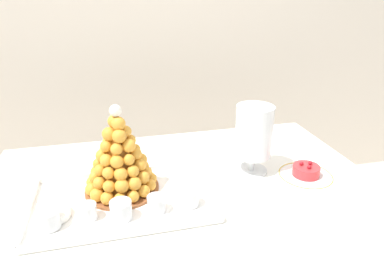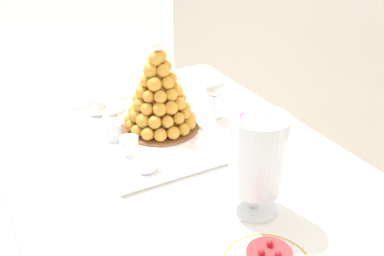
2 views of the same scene
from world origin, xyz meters
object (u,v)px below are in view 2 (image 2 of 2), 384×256
Objects in this scene: dessert_cup_centre at (114,131)px; dessert_cup_mid_right at (129,146)px; dessert_cup_right at (146,162)px; wine_glass at (215,89)px; dessert_cup_mid_left at (110,118)px; croquembouche at (159,96)px; macaron_goblet at (258,155)px; creme_brulee_ramekin at (109,107)px; dessert_cup_left at (96,106)px; serving_tray at (142,133)px.

dessert_cup_centre is 0.10m from dessert_cup_mid_right.
dessert_cup_mid_right and dessert_cup_right have the same top height.
dessert_cup_mid_right is 0.94× the size of dessert_cup_right.
wine_glass is at bearing 120.85° from dessert_cup_right.
dessert_cup_centre is at bearing -90.94° from wine_glass.
dessert_cup_right is (0.29, -0.00, 0.00)m from dessert_cup_mid_left.
croquembouche is 0.20m from wine_glass.
macaron_goblet reaches higher than dessert_cup_mid_right.
dessert_cup_right is 0.38m from creme_brulee_ramekin.
dessert_cup_left is 0.19m from dessert_cup_centre.
dessert_cup_centre is at bearing -95.10° from serving_tray.
wine_glass is (-0.09, 0.33, 0.07)m from dessert_cup_mid_right.
macaron_goblet is 1.83× the size of wine_glass.
croquembouche is 5.39× the size of dessert_cup_mid_right.
dessert_cup_left is 0.43× the size of wine_glass.
croquembouche reaches higher than dessert_cup_left.
dessert_cup_mid_left is 0.83× the size of dessert_cup_centre.
dessert_cup_left is 0.65× the size of creme_brulee_ramekin.
macaron_goblet is at bearing 24.77° from dessert_cup_mid_right.
creme_brulee_ramekin is at bearing 172.36° from dessert_cup_mid_right.
serving_tray is 0.13m from croquembouche.
dessert_cup_left is at bearing -144.91° from croquembouche.
dessert_cup_right is at bearing -59.15° from wine_glass.
dessert_cup_centre is (-0.01, -0.15, -0.09)m from croquembouche.
creme_brulee_ramekin is 0.36m from wine_glass.
macaron_goblet is (0.36, 0.17, 0.12)m from dessert_cup_mid_right.
macaron_goblet is (0.45, 0.03, 0.03)m from croquembouche.
macaron_goblet is at bearing 11.38° from serving_tray.
croquembouche is 0.19m from dessert_cup_mid_right.
dessert_cup_mid_left reaches higher than serving_tray.
croquembouche is 0.17m from dessert_cup_centre.
creme_brulee_ramekin is (-0.19, -0.04, 0.01)m from serving_tray.
dessert_cup_mid_right is at bearing 6.11° from dessert_cup_centre.
dessert_cup_mid_right is 0.38× the size of wine_glass.
dessert_cup_left is at bearing -165.30° from macaron_goblet.
dessert_cup_mid_right is at bearing -56.49° from croquembouche.
croquembouche is at bearing 35.09° from dessert_cup_left.
dessert_cup_right is at bearing -33.97° from croquembouche.
dessert_cup_mid_right is 0.21× the size of macaron_goblet.
dessert_cup_centre reaches higher than dessert_cup_left.
dessert_cup_mid_right is 0.57× the size of creme_brulee_ramekin.
serving_tray is 0.27m from wine_glass.
dessert_cup_mid_left is 0.90× the size of dessert_cup_right.
serving_tray is 0.20m from dessert_cup_right.
dessert_cup_mid_right is 0.29m from creme_brulee_ramekin.
macaron_goblet is at bearing 11.29° from creme_brulee_ramekin.
dessert_cup_mid_left is (-0.10, -0.07, 0.02)m from serving_tray.
serving_tray is 0.09m from dessert_cup_centre.
dessert_cup_centre is 0.20m from dessert_cup_right.
wine_glass reaches higher than dessert_cup_mid_right.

